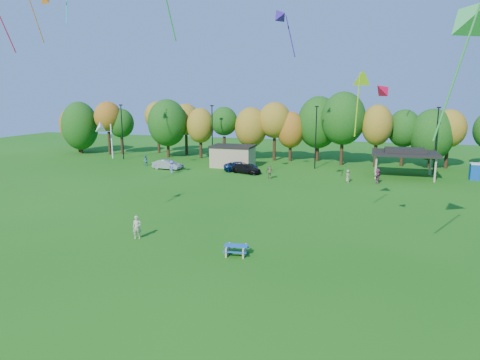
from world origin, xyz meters
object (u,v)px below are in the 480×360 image
(car_b, at_px, (167,165))
(kite_flyer, at_px, (137,227))
(picnic_table, at_px, (236,249))
(car_d, at_px, (246,169))
(car_c, at_px, (241,167))
(car_a, at_px, (170,164))

(car_b, bearing_deg, kite_flyer, -151.80)
(picnic_table, relative_size, car_d, 0.39)
(kite_flyer, bearing_deg, car_c, 65.51)
(car_c, relative_size, car_d, 1.09)
(picnic_table, distance_m, kite_flyer, 8.21)
(picnic_table, relative_size, car_b, 0.41)
(picnic_table, bearing_deg, car_c, 99.10)
(car_c, bearing_deg, car_b, 84.11)
(picnic_table, distance_m, car_b, 35.39)
(kite_flyer, distance_m, car_d, 28.60)
(kite_flyer, xyz_separation_m, car_c, (-0.93, 29.89, -0.21))
(picnic_table, height_order, car_a, car_a)
(kite_flyer, distance_m, car_c, 29.90)
(car_a, distance_m, car_c, 10.55)
(kite_flyer, bearing_deg, car_b, 86.21)
(car_a, bearing_deg, car_d, -89.77)
(picnic_table, xyz_separation_m, kite_flyer, (-8.13, 1.00, 0.49))
(car_b, relative_size, car_c, 0.88)
(kite_flyer, height_order, car_c, kite_flyer)
(picnic_table, height_order, car_b, car_b)
(car_b, height_order, car_c, car_b)
(car_b, relative_size, car_d, 0.96)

